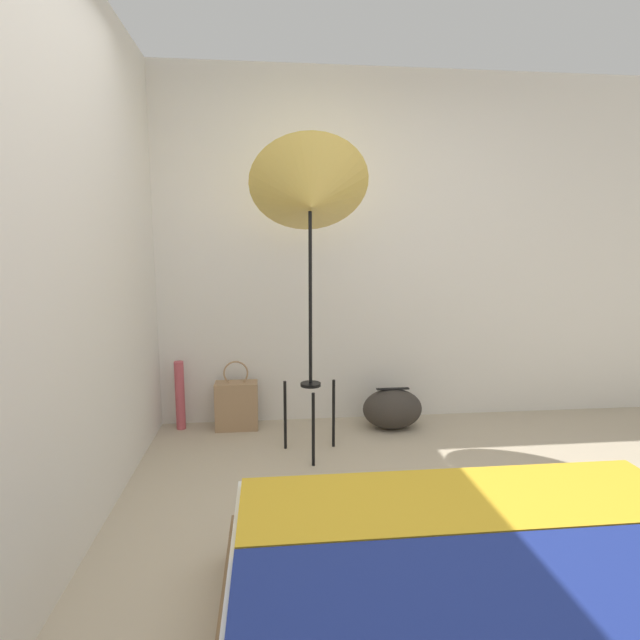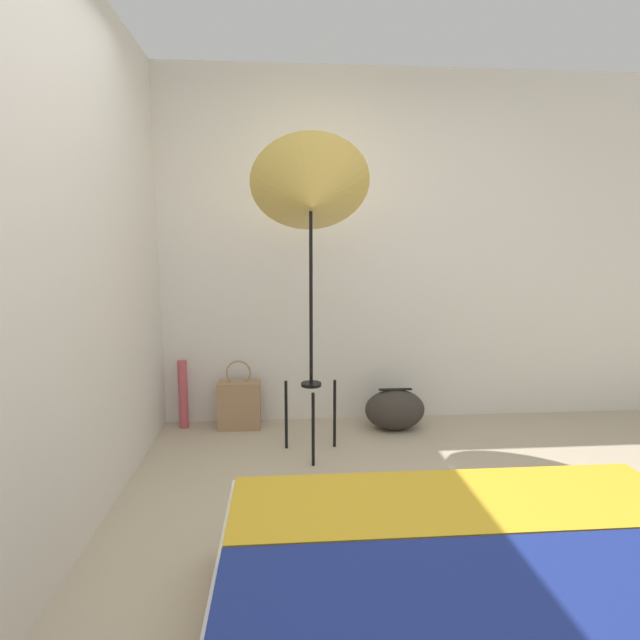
{
  "view_description": "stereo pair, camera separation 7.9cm",
  "coord_description": "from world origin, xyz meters",
  "px_view_note": "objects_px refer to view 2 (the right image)",
  "views": [
    {
      "loc": [
        -0.53,
        -1.69,
        1.34
      ],
      "look_at": [
        -0.23,
        1.22,
        0.9
      ],
      "focal_mm": 28.0,
      "sensor_mm": 36.0,
      "label": 1
    },
    {
      "loc": [
        -0.46,
        -1.69,
        1.34
      ],
      "look_at": [
        -0.23,
        1.22,
        0.9
      ],
      "focal_mm": 28.0,
      "sensor_mm": 36.0,
      "label": 2
    }
  ],
  "objects_px": {
    "photo_umbrella": "(311,198)",
    "duffel_bag": "(395,409)",
    "tote_bag": "(239,404)",
    "paper_roll": "(183,394)"
  },
  "relations": [
    {
      "from": "photo_umbrella",
      "to": "duffel_bag",
      "type": "height_order",
      "value": "photo_umbrella"
    },
    {
      "from": "tote_bag",
      "to": "paper_roll",
      "type": "xyz_separation_m",
      "value": [
        -0.41,
        0.04,
        0.07
      ]
    },
    {
      "from": "photo_umbrella",
      "to": "tote_bag",
      "type": "distance_m",
      "value": 1.6
    },
    {
      "from": "tote_bag",
      "to": "duffel_bag",
      "type": "bearing_deg",
      "value": -5.58
    },
    {
      "from": "duffel_bag",
      "to": "paper_roll",
      "type": "relative_size",
      "value": 0.86
    },
    {
      "from": "photo_umbrella",
      "to": "tote_bag",
      "type": "relative_size",
      "value": 3.86
    },
    {
      "from": "photo_umbrella",
      "to": "duffel_bag",
      "type": "bearing_deg",
      "value": 31.03
    },
    {
      "from": "duffel_bag",
      "to": "paper_roll",
      "type": "height_order",
      "value": "paper_roll"
    },
    {
      "from": "photo_umbrella",
      "to": "tote_bag",
      "type": "bearing_deg",
      "value": 135.55
    },
    {
      "from": "tote_bag",
      "to": "photo_umbrella",
      "type": "bearing_deg",
      "value": -44.45
    }
  ]
}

